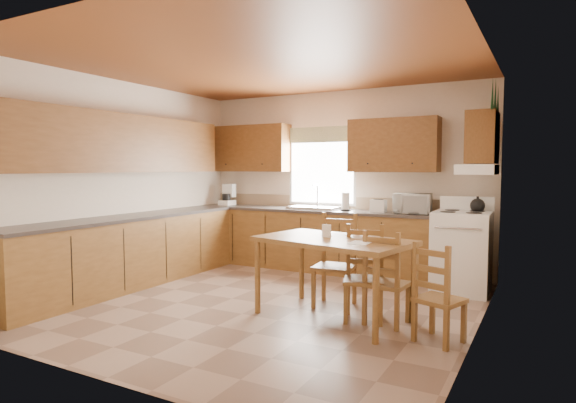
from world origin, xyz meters
The scene contains 35 objects.
floor centered at (0.00, 0.00, 0.00)m, with size 4.50×4.50×0.00m, color #8B705E.
ceiling centered at (0.00, 0.00, 2.70)m, with size 4.50×4.50×0.00m, color brown.
wall_left centered at (-2.25, 0.00, 1.35)m, with size 4.50×4.50×0.00m, color beige.
wall_right centered at (2.25, 0.00, 1.35)m, with size 4.50×4.50×0.00m, color beige.
wall_back centered at (0.00, 2.25, 1.35)m, with size 4.50×4.50×0.00m, color beige.
wall_front centered at (0.00, -2.25, 1.35)m, with size 4.50×4.50×0.00m, color beige.
lower_cab_back centered at (-0.38, 1.95, 0.44)m, with size 3.75×0.60×0.88m, color brown.
lower_cab_left centered at (-1.95, -0.15, 0.44)m, with size 0.60×3.60×0.88m, color brown.
counter_back centered at (-0.38, 1.95, 0.90)m, with size 3.75×0.63×0.04m, color #3D3532.
counter_left centered at (-1.95, -0.15, 0.90)m, with size 0.63×3.60×0.04m, color #3D3532.
backsplash centered at (-0.38, 2.24, 1.01)m, with size 3.75×0.01×0.18m, color #947C5D.
upper_cab_back_left centered at (-1.55, 2.08, 1.85)m, with size 1.41×0.33×0.75m, color brown.
upper_cab_back_right centered at (0.86, 2.08, 1.85)m, with size 1.25×0.33×0.75m, color brown.
upper_cab_left centered at (-2.08, -0.15, 1.85)m, with size 0.33×3.60×0.75m, color brown.
upper_cab_stove centered at (2.08, 1.65, 1.90)m, with size 0.33×0.62×0.62m, color brown.
range_hood centered at (2.03, 1.65, 1.52)m, with size 0.44×0.62×0.12m, color white.
window_frame centered at (-0.30, 2.22, 1.55)m, with size 1.13×0.02×1.18m, color white.
window_pane centered at (-0.30, 2.21, 1.55)m, with size 1.05×0.01×1.10m, color white.
window_valance centered at (-0.30, 2.19, 2.05)m, with size 1.19×0.01×0.24m, color #446133.
sink_basin centered at (-0.30, 1.95, 0.94)m, with size 0.75×0.45×0.04m, color silver.
pine_decal_a centered at (2.21, 1.33, 2.38)m, with size 0.22×0.22×0.36m, color #15401E.
pine_decal_b centered at (2.21, 1.65, 2.42)m, with size 0.22×0.22×0.36m, color #15401E.
pine_decal_c centered at (2.21, 1.97, 2.38)m, with size 0.22×0.22×0.36m, color #15401E.
stove centered at (1.88, 1.62, 0.49)m, with size 0.66×0.68×0.98m, color white.
coffeemaker centered at (-1.92, 1.97, 1.10)m, with size 0.22×0.26×0.37m, color white.
paper_towel centered at (0.21, 1.93, 1.05)m, with size 0.11×0.11×0.26m, color white.
toaster centered at (0.71, 1.93, 1.01)m, with size 0.21×0.14×0.17m, color white.
microwave centered at (1.18, 1.95, 1.06)m, with size 0.45×0.33×0.27m, color white.
dining_table centered at (0.89, -0.09, 0.41)m, with size 1.53×0.88×0.82m, color brown.
chair_near_left centered at (1.43, -0.02, 0.46)m, with size 0.39×0.37×0.93m, color brown.
chair_near_right centered at (1.99, -0.29, 0.44)m, with size 0.37×0.35×0.88m, color brown.
chair_far_left centered at (0.74, 0.30, 0.51)m, with size 0.43×0.41×1.02m, color brown.
chair_far_right centered at (1.20, -0.02, 0.47)m, with size 0.40×0.38×0.95m, color brown.
table_paper centered at (1.23, -0.24, 0.82)m, with size 0.19×0.25×0.00m, color white.
table_card centered at (0.80, -0.05, 0.89)m, with size 0.10×0.02×0.13m, color white.
Camera 1 is at (2.81, -4.58, 1.54)m, focal length 30.00 mm.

